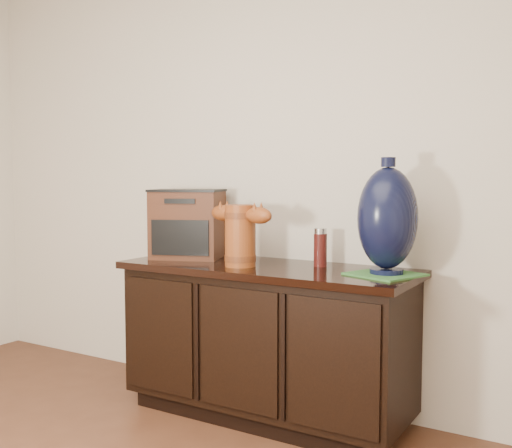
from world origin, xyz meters
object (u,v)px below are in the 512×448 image
Objects in this scene: terracotta_vessel at (240,232)px; tv_radio at (188,224)px; sideboard at (266,340)px; spray_can at (320,248)px; lamp_base at (387,219)px.

terracotta_vessel is 0.43m from tv_radio.
spray_can is at bearing 24.64° from sideboard.
terracotta_vessel is at bearing -138.04° from sideboard.
spray_can is at bearing 165.78° from lamp_base.
sideboard is 0.53m from spray_can.
tv_radio is (-0.41, 0.12, 0.01)m from terracotta_vessel.
lamp_base reaches higher than sideboard.
tv_radio reaches higher than spray_can.
tv_radio is at bearing 175.61° from sideboard.
lamp_base reaches higher than tv_radio.
sideboard is 2.88× the size of lamp_base.
sideboard is 3.28× the size of tv_radio.
sideboard is 0.86m from lamp_base.
tv_radio is 2.40× the size of spray_can.
terracotta_vessel is at bearing -171.56° from lamp_base.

